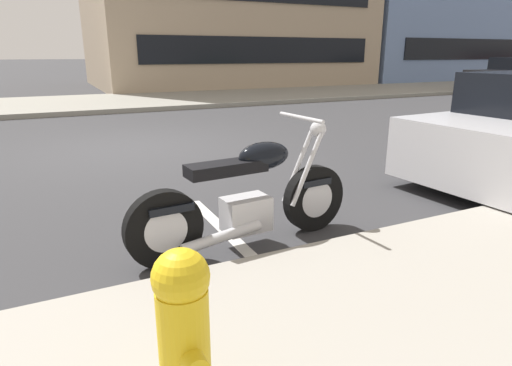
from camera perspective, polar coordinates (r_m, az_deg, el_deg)
ground_plane at (r=8.05m, az=-15.30°, el=4.44°), size 260.00×260.00×0.00m
sidewalk_far_curb at (r=20.30m, az=15.91°, el=11.73°), size 120.00×5.00×0.14m
parking_stall_stripe at (r=4.05m, az=-3.35°, el=-7.05°), size 0.12×2.20×0.01m
parked_motorcycle at (r=3.72m, az=-1.01°, el=-2.22°), size 2.11×0.62×1.11m
fire_hydrant at (r=1.92m, az=-9.56°, el=-18.31°), size 0.24×0.36×0.75m
townhouse_mid_block at (r=24.29m, az=-4.66°, el=22.33°), size 12.97×10.12×8.02m
townhouse_corner_block at (r=32.66m, az=21.79°, el=20.18°), size 15.79×10.13×8.41m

